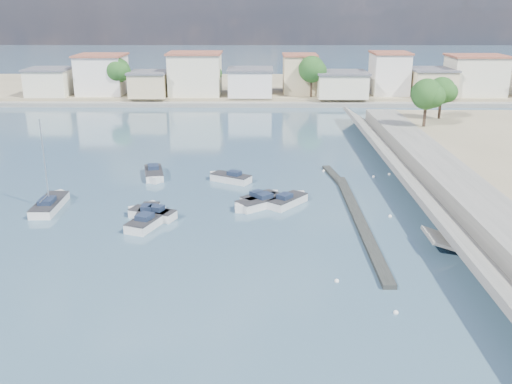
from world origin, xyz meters
TOP-DOWN VIEW (x-y plane):
  - ground at (0.00, 40.00)m, footprint 400.00×400.00m
  - seawall_walkway at (18.50, 13.00)m, footprint 5.00×90.00m
  - breakwater at (6.90, 12.69)m, footprint 2.00×31.02m
  - far_shore_land at (0.00, 92.00)m, footprint 160.00×40.00m
  - far_shore_quay at (0.00, 71.00)m, footprint 160.00×2.50m
  - far_town at (10.71, 76.92)m, footprint 113.01×12.80m
  - shore_trees at (8.34, 68.11)m, footprint 74.56×38.32m
  - motorboat_a at (-12.49, 11.41)m, footprint 1.65×4.44m
  - motorboat_b at (-1.90, 15.42)m, footprint 3.99×3.81m
  - motorboat_c at (-12.21, 10.91)m, footprint 4.79×3.15m
  - motorboat_d at (-2.23, 13.85)m, footprint 5.00×4.48m
  - motorboat_e at (-11.98, 9.17)m, footprint 3.57×5.51m
  - motorboat_f at (-5.51, 22.40)m, footprint 4.84×3.76m
  - motorboat_g at (-14.18, 23.82)m, footprint 3.05×5.78m
  - motorboat_h at (0.81, 14.73)m, footprint 4.25×4.69m
  - sailboat at (-22.43, 13.57)m, footprint 2.26×6.88m
  - mooring_buoys at (8.29, 13.14)m, footprint 9.89×32.86m

SIDE VIEW (x-z plane):
  - ground at x=0.00m, z-range 0.00..0.00m
  - mooring_buoys at x=8.29m, z-range -0.12..0.22m
  - breakwater at x=6.90m, z-range 0.00..0.35m
  - motorboat_d at x=-2.23m, z-range -0.36..1.12m
  - motorboat_b at x=-1.90m, z-range -0.36..1.12m
  - motorboat_f at x=-5.51m, z-range -0.36..1.12m
  - motorboat_e at x=-11.98m, z-range -0.36..1.12m
  - motorboat_h at x=0.81m, z-range -0.36..1.12m
  - motorboat_a at x=-12.49m, z-range -0.36..1.12m
  - motorboat_c at x=-12.21m, z-range -0.36..1.12m
  - motorboat_g at x=-14.18m, z-range -0.36..1.12m
  - far_shore_quay at x=0.00m, z-range 0.00..0.80m
  - sailboat at x=-22.43m, z-range -4.09..4.91m
  - far_shore_land at x=0.00m, z-range 0.00..1.40m
  - seawall_walkway at x=18.50m, z-range 0.00..1.80m
  - far_town at x=10.71m, z-range 0.76..9.11m
  - shore_trees at x=8.34m, z-range 2.26..10.18m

